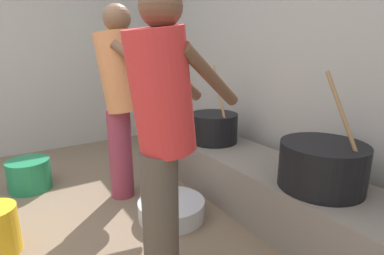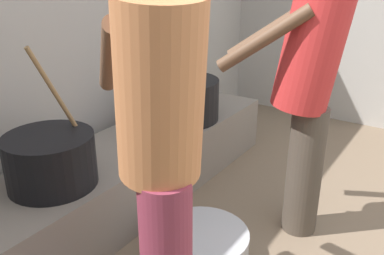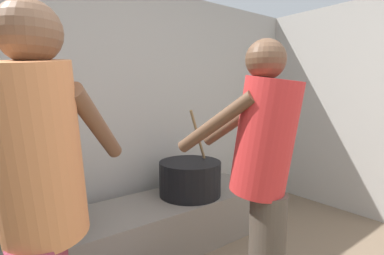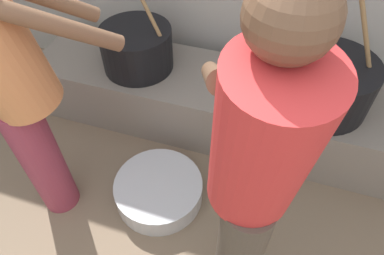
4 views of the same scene
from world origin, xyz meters
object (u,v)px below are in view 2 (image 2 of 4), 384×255
at_px(cooking_pot_main, 51,160).
at_px(metal_mixing_bowl, 201,244).
at_px(cook_in_red_shirt, 308,82).
at_px(cooking_pot_secondary, 182,99).
at_px(cook_in_orange_shirt, 161,138).

height_order(cooking_pot_main, metal_mixing_bowl, cooking_pot_main).
height_order(cook_in_red_shirt, metal_mixing_bowl, cook_in_red_shirt).
relative_size(cooking_pot_secondary, cook_in_orange_shirt, 0.46).
relative_size(cook_in_orange_shirt, metal_mixing_bowl, 3.11).
xyz_separation_m(cooking_pot_main, cooking_pot_secondary, (1.17, 0.00, 0.01)).
bearing_deg(cook_in_orange_shirt, cook_in_red_shirt, -8.17).
bearing_deg(cook_in_red_shirt, cooking_pot_main, 132.35).
relative_size(cooking_pot_main, cook_in_orange_shirt, 0.45).
bearing_deg(cooking_pot_secondary, cooking_pot_main, -179.94).
distance_m(cooking_pot_main, metal_mixing_bowl, 0.91).
xyz_separation_m(cooking_pot_main, cook_in_red_shirt, (0.91, -1.00, 0.36)).
bearing_deg(cook_in_orange_shirt, cooking_pot_secondary, 32.58).
bearing_deg(cooking_pot_secondary, metal_mixing_bowl, -139.44).
bearing_deg(metal_mixing_bowl, cooking_pot_main, 119.48).
bearing_deg(metal_mixing_bowl, cooking_pot_secondary, 40.56).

